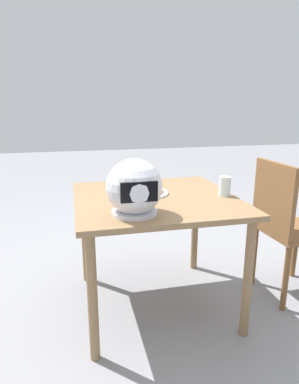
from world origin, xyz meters
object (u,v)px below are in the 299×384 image
object	(u,v)px
drinking_glass	(225,186)
chair_side	(284,223)
dining_table	(155,211)
motorcycle_helmet	(134,188)
pizza	(144,190)

from	to	relation	value
drinking_glass	chair_side	size ratio (longest dim) A/B	0.13
chair_side	dining_table	bearing A→B (deg)	-4.83
motorcycle_helmet	dining_table	bearing A→B (deg)	-122.34
dining_table	motorcycle_helmet	xyz separation A→B (m)	(0.18, 0.28, 0.22)
dining_table	chair_side	xyz separation A→B (m)	(-0.83, 0.07, -0.12)
motorcycle_helmet	drinking_glass	size ratio (longest dim) A/B	2.43
dining_table	chair_side	world-z (taller)	chair_side
dining_table	pizza	distance (m)	0.15
dining_table	chair_side	size ratio (longest dim) A/B	1.04
dining_table	motorcycle_helmet	size ratio (longest dim) A/B	3.36
motorcycle_helmet	pizza	bearing A→B (deg)	-108.90
pizza	drinking_glass	size ratio (longest dim) A/B	2.07
dining_table	drinking_glass	size ratio (longest dim) A/B	8.14
motorcycle_helmet	drinking_glass	world-z (taller)	motorcycle_helmet
chair_side	motorcycle_helmet	bearing A→B (deg)	11.76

